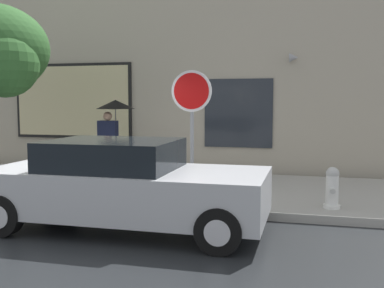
% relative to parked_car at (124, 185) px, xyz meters
% --- Properties ---
extents(ground_plane, '(60.00, 60.00, 0.00)m').
position_rel_parked_car_xyz_m(ground_plane, '(-0.83, 0.01, -0.70)').
color(ground_plane, black).
extents(sidewalk, '(20.00, 4.00, 0.15)m').
position_rel_parked_car_xyz_m(sidewalk, '(-0.83, 3.01, -0.62)').
color(sidewalk, '#A3A099').
rests_on(sidewalk, ground).
extents(building_facade, '(20.00, 0.67, 7.00)m').
position_rel_parked_car_xyz_m(building_facade, '(-0.86, 5.51, 2.78)').
color(building_facade, '#B2A893').
rests_on(building_facade, ground).
extents(parked_car, '(4.40, 1.91, 1.41)m').
position_rel_parked_car_xyz_m(parked_car, '(0.00, 0.00, 0.00)').
color(parked_car, '#B7BABF').
rests_on(parked_car, ground).
extents(fire_hydrant, '(0.30, 0.44, 0.73)m').
position_rel_parked_car_xyz_m(fire_hydrant, '(3.23, 1.61, -0.20)').
color(fire_hydrant, white).
rests_on(fire_hydrant, sidewalk).
extents(pedestrian_with_umbrella, '(0.94, 0.94, 1.90)m').
position_rel_parked_car_xyz_m(pedestrian_with_umbrella, '(-1.84, 3.72, 0.94)').
color(pedestrian_with_umbrella, black).
rests_on(pedestrian_with_umbrella, sidewalk).
extents(stop_sign, '(0.76, 0.10, 2.43)m').
position_rel_parked_car_xyz_m(stop_sign, '(0.72, 1.52, 1.17)').
color(stop_sign, gray).
rests_on(stop_sign, sidewalk).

